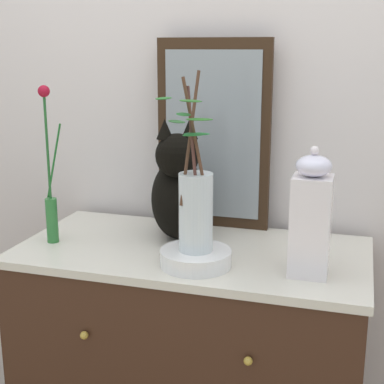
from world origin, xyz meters
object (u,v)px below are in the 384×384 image
vase_glass_clear (195,206)px  jar_lidded_porcelain (311,217)px  bowl_porcelain (196,258)px  sideboard (192,373)px  mirror_leaning (212,135)px  cat_sitting (178,190)px  vase_slim_green (50,192)px

vase_glass_clear → jar_lidded_porcelain: bearing=5.8°
bowl_porcelain → jar_lidded_porcelain: (0.31, 0.03, 0.14)m
sideboard → mirror_leaning: 0.79m
vase_glass_clear → cat_sitting: bearing=119.1°
mirror_leaning → jar_lidded_porcelain: (0.37, -0.35, -0.16)m
cat_sitting → jar_lidded_porcelain: size_ratio=1.22×
sideboard → bowl_porcelain: 0.48m
sideboard → vase_glass_clear: 0.63m
mirror_leaning → cat_sitting: bearing=-110.8°
sideboard → mirror_leaning: bearing=91.0°
vase_slim_green → mirror_leaning: bearing=36.1°
cat_sitting → bowl_porcelain: size_ratio=2.12×
sideboard → vase_slim_green: vase_slim_green is taller
cat_sitting → jar_lidded_porcelain: bearing=-22.9°
cat_sitting → vase_slim_green: bearing=-158.2°
bowl_porcelain → mirror_leaning: bearing=98.3°
jar_lidded_porcelain → mirror_leaning: bearing=136.2°
sideboard → vase_slim_green: bearing=-170.9°
bowl_porcelain → jar_lidded_porcelain: 0.34m
mirror_leaning → bowl_porcelain: (0.06, -0.38, -0.29)m
mirror_leaning → cat_sitting: size_ratio=1.47×
sideboard → cat_sitting: bearing=131.3°
vase_slim_green → vase_glass_clear: bearing=-7.7°
cat_sitting → mirror_leaning: bearing=69.2°
mirror_leaning → vase_slim_green: size_ratio=1.28×
vase_slim_green → vase_glass_clear: (0.49, -0.07, 0.01)m
mirror_leaning → sideboard: bearing=-89.0°
sideboard → bowl_porcelain: size_ratio=5.26×
mirror_leaning → jar_lidded_porcelain: size_ratio=1.79×
mirror_leaning → cat_sitting: mirror_leaning is taller
sideboard → cat_sitting: cat_sitting is taller
sideboard → vase_glass_clear: size_ratio=2.16×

